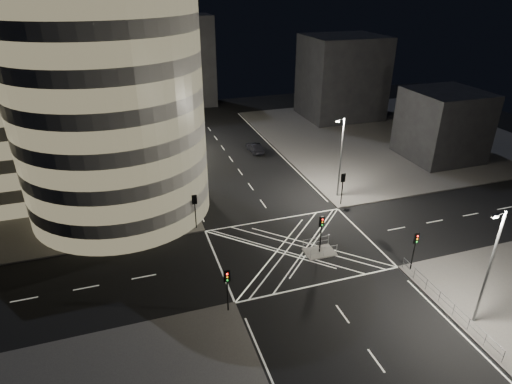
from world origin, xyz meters
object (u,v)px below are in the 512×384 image
object	(u,v)px
street_lamp_left_near	(179,165)
street_lamp_right_near	(489,265)
central_island	(319,252)
traffic_signal_island	(321,228)
traffic_signal_fr	(343,183)
sedan	(255,148)
traffic_signal_nr	(415,245)
traffic_signal_nl	(227,283)
street_lamp_left_far	(160,120)
traffic_signal_fl	(195,205)
street_lamp_right_far	(341,155)

from	to	relation	value
street_lamp_left_near	street_lamp_right_near	bearing A→B (deg)	-54.03
central_island	traffic_signal_island	world-z (taller)	traffic_signal_island
traffic_signal_fr	sedan	distance (m)	20.48
central_island	sedan	distance (m)	28.27
traffic_signal_island	sedan	distance (m)	28.35
street_lamp_left_near	street_lamp_right_near	distance (m)	32.13
traffic_signal_nr	street_lamp_left_near	world-z (taller)	street_lamp_left_near
central_island	sedan	world-z (taller)	sedan
traffic_signal_fr	street_lamp_right_near	size ratio (longest dim) A/B	0.40
traffic_signal_nl	street_lamp_left_far	world-z (taller)	street_lamp_left_far
traffic_signal_nl	sedan	bearing A→B (deg)	68.58
traffic_signal_nl	traffic_signal_nr	size ratio (longest dim) A/B	1.00
central_island	traffic_signal_nl	bearing A→B (deg)	-153.86
traffic_signal_fr	street_lamp_left_far	world-z (taller)	street_lamp_left_far
traffic_signal_fl	traffic_signal_nl	distance (m)	13.60
central_island	street_lamp_right_near	distance (m)	15.54
traffic_signal_nr	street_lamp_right_far	bearing A→B (deg)	87.70
central_island	traffic_signal_fl	bearing A→B (deg)	142.46
street_lamp_right_far	sedan	distance (m)	19.01
sedan	traffic_signal_fl	bearing A→B (deg)	53.03
street_lamp_left_far	sedan	xyz separation A→B (m)	(13.77, -3.33, -4.81)
traffic_signal_nr	traffic_signal_fl	bearing A→B (deg)	142.31
street_lamp_left_far	street_lamp_right_far	xyz separation A→B (m)	(18.87, -21.00, 0.00)
street_lamp_left_near	traffic_signal_island	bearing A→B (deg)	-49.73
street_lamp_right_near	traffic_signal_nl	bearing A→B (deg)	158.45
traffic_signal_nl	sedan	world-z (taller)	traffic_signal_nl
traffic_signal_nl	street_lamp_right_near	world-z (taller)	street_lamp_right_near
traffic_signal_nl	traffic_signal_island	bearing A→B (deg)	26.14
traffic_signal_fl	traffic_signal_nr	size ratio (longest dim) A/B	1.00
traffic_signal_nl	street_lamp_right_near	xyz separation A→B (m)	(18.24, -7.20, 2.63)
street_lamp_left_near	street_lamp_right_far	distance (m)	19.11
traffic_signal_fl	street_lamp_right_near	world-z (taller)	street_lamp_right_near
traffic_signal_fl	traffic_signal_nr	world-z (taller)	same
traffic_signal_nl	sedan	size ratio (longest dim) A/B	0.91
traffic_signal_nr	street_lamp_right_near	distance (m)	7.69
traffic_signal_nl	traffic_signal_fr	distance (m)	22.24
traffic_signal_nl	street_lamp_right_far	size ratio (longest dim) A/B	0.40
traffic_signal_nl	street_lamp_left_far	size ratio (longest dim) A/B	0.40
traffic_signal_nl	street_lamp_right_near	bearing A→B (deg)	-21.55
traffic_signal_nl	traffic_signal_nr	xyz separation A→B (m)	(17.60, 0.00, 0.00)
street_lamp_left_far	traffic_signal_nl	bearing A→B (deg)	-89.01
central_island	traffic_signal_fr	xyz separation A→B (m)	(6.80, 8.30, 2.84)
traffic_signal_fl	street_lamp_right_near	xyz separation A→B (m)	(18.24, -20.80, 2.63)
traffic_signal_nl	street_lamp_left_near	size ratio (longest dim) A/B	0.40
central_island	street_lamp_left_near	size ratio (longest dim) A/B	0.30
street_lamp_left_near	street_lamp_left_far	size ratio (longest dim) A/B	1.00
central_island	street_lamp_left_far	distance (m)	33.95
street_lamp_left_far	sedan	distance (m)	14.96
traffic_signal_island	street_lamp_left_far	xyz separation A→B (m)	(-11.44, 31.50, 2.63)
traffic_signal_island	street_lamp_right_near	distance (m)	14.78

